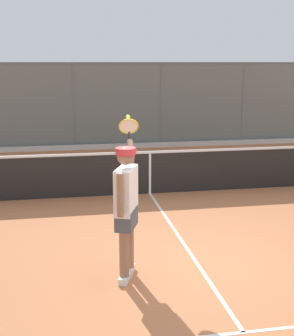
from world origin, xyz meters
name	(u,v)px	position (x,y,z in m)	size (l,w,h in m)	color
ground_plane	(199,266)	(0.00, 0.00, 0.00)	(60.00, 60.00, 0.00)	#B76B42
fence_backdrop	(116,105)	(0.00, -10.31, 1.37)	(17.76, 1.37, 2.86)	slate
tennis_net	(150,172)	(0.00, -3.85, 0.49)	(9.96, 0.09, 1.07)	#2D2D2D
tennis_player	(126,201)	(1.06, 0.13, 1.07)	(0.51, 1.45, 2.09)	silver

